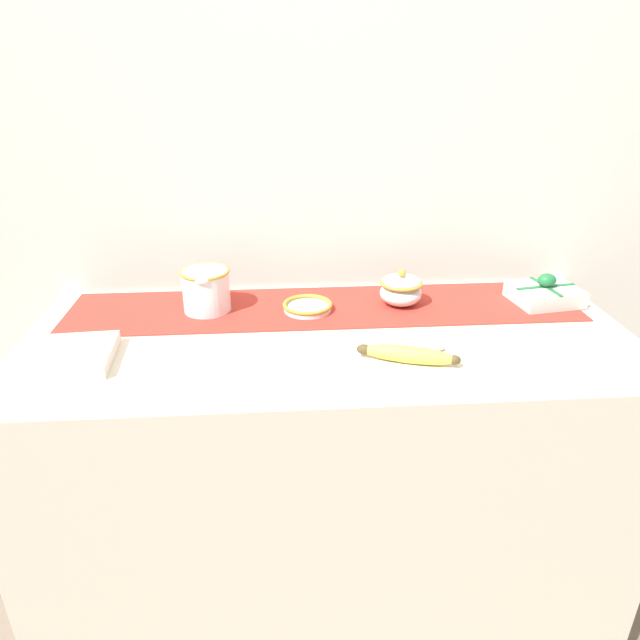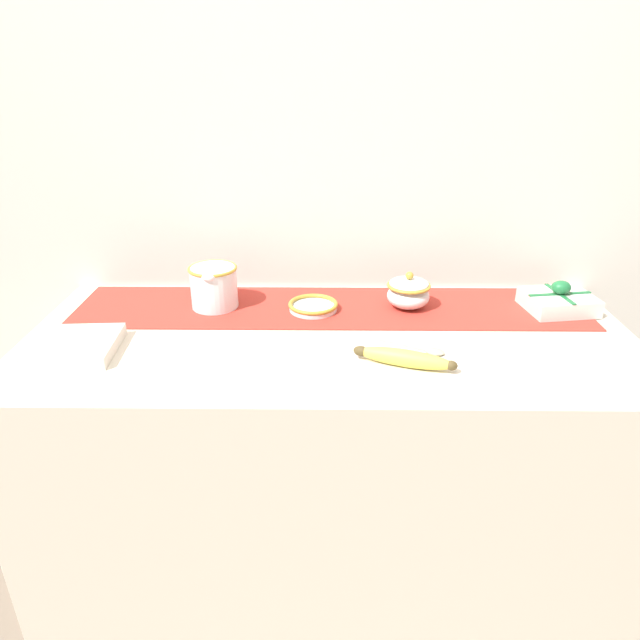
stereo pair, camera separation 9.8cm
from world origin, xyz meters
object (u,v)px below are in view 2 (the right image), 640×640
small_dish (313,306)px  napkin_stack (76,346)px  sugar_bowl (408,292)px  banana (404,358)px  cream_pitcher (214,285)px  spoon (432,351)px  gift_box (559,301)px

small_dish → napkin_stack: 0.55m
sugar_bowl → napkin_stack: 0.78m
banana → napkin_stack: bearing=175.7°
cream_pitcher → napkin_stack: 0.36m
spoon → napkin_stack: (-0.76, -0.01, 0.01)m
sugar_bowl → gift_box: (0.37, -0.01, -0.02)m
sugar_bowl → gift_box: 0.37m
cream_pitcher → spoon: 0.56m
sugar_bowl → banana: bearing=-98.7°
gift_box → small_dish: bearing=-179.2°
small_dish → spoon: 0.34m
sugar_bowl → gift_box: size_ratio=0.61×
cream_pitcher → banana: bearing=-34.2°
small_dish → cream_pitcher: bearing=175.2°
gift_box → napkin_stack: bearing=-168.1°
cream_pitcher → napkin_stack: bearing=-135.9°
gift_box → sugar_bowl: bearing=178.3°
cream_pitcher → spoon: size_ratio=1.00×
sugar_bowl → spoon: size_ratio=0.77×
cream_pitcher → gift_box: size_ratio=0.80×
small_dish → gift_box: size_ratio=0.70×
cream_pitcher → banana: 0.53m
napkin_stack → banana: bearing=-4.3°
gift_box → cream_pitcher: bearing=179.2°
cream_pitcher → gift_box: cream_pitcher is taller
napkin_stack → cream_pitcher: bearing=44.1°
spoon → gift_box: (0.35, 0.23, 0.02)m
sugar_bowl → spoon: (0.02, -0.24, -0.04)m
spoon → napkin_stack: 0.76m
small_dish → napkin_stack: bearing=-155.8°
cream_pitcher → banana: (0.44, -0.30, -0.04)m
spoon → napkin_stack: size_ratio=0.83×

